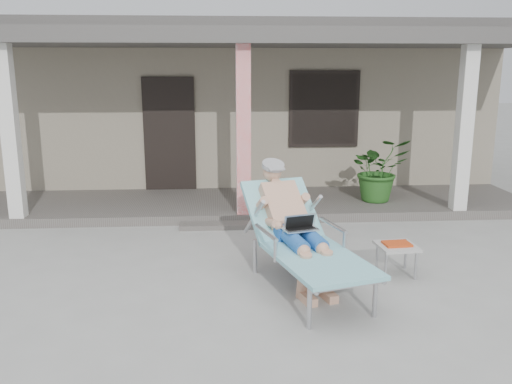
{
  "coord_description": "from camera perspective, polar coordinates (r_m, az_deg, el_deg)",
  "views": [
    {
      "loc": [
        -0.36,
        -6.18,
        2.43
      ],
      "look_at": [
        0.09,
        0.6,
        0.85
      ],
      "focal_mm": 38.0,
      "sensor_mm": 36.0,
      "label": 1
    }
  ],
  "objects": [
    {
      "name": "ground",
      "position": [
        6.65,
        -0.44,
        -8.34
      ],
      "size": [
        60.0,
        60.0,
        0.0
      ],
      "primitive_type": "plane",
      "color": "#9E9E99",
      "rests_on": "ground"
    },
    {
      "name": "porch_overhang",
      "position": [
        9.14,
        -1.61,
        15.32
      ],
      "size": [
        10.0,
        2.3,
        2.85
      ],
      "color": "silver",
      "rests_on": "porch_deck"
    },
    {
      "name": "lounger",
      "position": [
        6.08,
        4.45,
        -1.81
      ],
      "size": [
        1.37,
        2.25,
        1.42
      ],
      "rotation": [
        0.0,
        0.0,
        0.28
      ],
      "color": "#B7B7BC",
      "rests_on": "ground"
    },
    {
      "name": "porch_deck",
      "position": [
        9.49,
        -1.52,
        -1.3
      ],
      "size": [
        10.0,
        2.0,
        0.15
      ],
      "primitive_type": "cube",
      "color": "#605B56",
      "rests_on": "ground"
    },
    {
      "name": "house",
      "position": [
        12.71,
        -2.22,
        9.62
      ],
      "size": [
        10.4,
        5.4,
        3.3
      ],
      "color": "gray",
      "rests_on": "ground"
    },
    {
      "name": "porch_step",
      "position": [
        8.39,
        -1.19,
        -3.49
      ],
      "size": [
        2.0,
        0.3,
        0.07
      ],
      "primitive_type": "cube",
      "color": "#605B56",
      "rests_on": "ground"
    },
    {
      "name": "side_table",
      "position": [
        6.65,
        14.59,
        -5.7
      ],
      "size": [
        0.48,
        0.48,
        0.4
      ],
      "rotation": [
        0.0,
        0.0,
        0.09
      ],
      "color": "#AFAFAA",
      "rests_on": "ground"
    },
    {
      "name": "potted_palm",
      "position": [
        9.57,
        12.79,
        2.34
      ],
      "size": [
        1.06,
        0.94,
        1.1
      ],
      "primitive_type": "imported",
      "rotation": [
        0.0,
        0.0,
        0.08
      ],
      "color": "#26591E",
      "rests_on": "porch_deck"
    }
  ]
}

